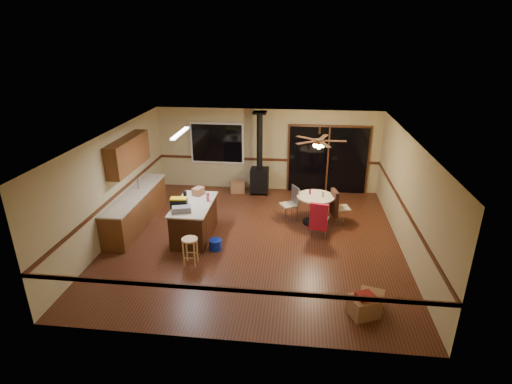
# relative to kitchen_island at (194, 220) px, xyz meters

# --- Properties ---
(floor) EXTENTS (7.00, 7.00, 0.00)m
(floor) POSITION_rel_kitchen_island_xyz_m (1.50, 0.00, -0.45)
(floor) COLOR #4C2415
(floor) RESTS_ON ground
(ceiling) EXTENTS (7.00, 7.00, 0.00)m
(ceiling) POSITION_rel_kitchen_island_xyz_m (1.50, 0.00, 2.15)
(ceiling) COLOR silver
(ceiling) RESTS_ON ground
(wall_back) EXTENTS (7.00, 0.00, 7.00)m
(wall_back) POSITION_rel_kitchen_island_xyz_m (1.50, 3.50, 0.85)
(wall_back) COLOR tan
(wall_back) RESTS_ON ground
(wall_front) EXTENTS (7.00, 0.00, 7.00)m
(wall_front) POSITION_rel_kitchen_island_xyz_m (1.50, -3.50, 0.85)
(wall_front) COLOR tan
(wall_front) RESTS_ON ground
(wall_left) EXTENTS (0.00, 7.00, 7.00)m
(wall_left) POSITION_rel_kitchen_island_xyz_m (-2.00, 0.00, 0.85)
(wall_left) COLOR tan
(wall_left) RESTS_ON ground
(wall_right) EXTENTS (0.00, 7.00, 7.00)m
(wall_right) POSITION_rel_kitchen_island_xyz_m (5.00, 0.00, 0.85)
(wall_right) COLOR tan
(wall_right) RESTS_ON ground
(chair_rail) EXTENTS (7.00, 7.00, 0.08)m
(chair_rail) POSITION_rel_kitchen_island_xyz_m (1.50, 0.00, 0.55)
(chair_rail) COLOR #442111
(chair_rail) RESTS_ON ground
(window) EXTENTS (1.72, 0.10, 1.32)m
(window) POSITION_rel_kitchen_island_xyz_m (-0.10, 3.45, 1.05)
(window) COLOR black
(window) RESTS_ON ground
(sliding_door) EXTENTS (2.52, 0.10, 2.10)m
(sliding_door) POSITION_rel_kitchen_island_xyz_m (3.40, 3.45, 0.60)
(sliding_door) COLOR black
(sliding_door) RESTS_ON ground
(lower_cabinets) EXTENTS (0.60, 3.00, 0.86)m
(lower_cabinets) POSITION_rel_kitchen_island_xyz_m (-1.70, 0.50, -0.02)
(lower_cabinets) COLOR brown
(lower_cabinets) RESTS_ON ground
(countertop) EXTENTS (0.64, 3.04, 0.04)m
(countertop) POSITION_rel_kitchen_island_xyz_m (-1.70, 0.50, 0.43)
(countertop) COLOR #C3B397
(countertop) RESTS_ON lower_cabinets
(upper_cabinets) EXTENTS (0.35, 2.00, 0.80)m
(upper_cabinets) POSITION_rel_kitchen_island_xyz_m (-1.83, 0.70, 1.45)
(upper_cabinets) COLOR brown
(upper_cabinets) RESTS_ON ground
(kitchen_island) EXTENTS (0.88, 1.68, 0.90)m
(kitchen_island) POSITION_rel_kitchen_island_xyz_m (0.00, 0.00, 0.00)
(kitchen_island) COLOR #381C0E
(kitchen_island) RESTS_ON ground
(wood_stove) EXTENTS (0.55, 0.50, 2.52)m
(wood_stove) POSITION_rel_kitchen_island_xyz_m (1.30, 3.05, 0.28)
(wood_stove) COLOR black
(wood_stove) RESTS_ON ground
(ceiling_fan) EXTENTS (0.24, 0.24, 0.55)m
(ceiling_fan) POSITION_rel_kitchen_island_xyz_m (2.98, 1.12, 1.76)
(ceiling_fan) COLOR brown
(ceiling_fan) RESTS_ON ceiling
(fluorescent_strip) EXTENTS (0.10, 1.20, 0.04)m
(fluorescent_strip) POSITION_rel_kitchen_island_xyz_m (-0.30, 0.30, 2.11)
(fluorescent_strip) COLOR white
(fluorescent_strip) RESTS_ON ceiling
(toolbox_grey) EXTENTS (0.48, 0.35, 0.13)m
(toolbox_grey) POSITION_rel_kitchen_island_xyz_m (-0.14, -0.51, 0.51)
(toolbox_grey) COLOR slate
(toolbox_grey) RESTS_ON kitchen_island
(toolbox_black) EXTENTS (0.42, 0.26, 0.22)m
(toolbox_black) POSITION_rel_kitchen_island_xyz_m (-0.27, -0.27, 0.56)
(toolbox_black) COLOR black
(toolbox_black) RESTS_ON kitchen_island
(toolbox_yellow_lid) EXTENTS (0.41, 0.25, 0.03)m
(toolbox_yellow_lid) POSITION_rel_kitchen_island_xyz_m (-0.27, -0.27, 0.68)
(toolbox_yellow_lid) COLOR gold
(toolbox_yellow_lid) RESTS_ON toolbox_black
(box_on_island) EXTENTS (0.31, 0.35, 0.19)m
(box_on_island) POSITION_rel_kitchen_island_xyz_m (-0.02, 0.57, 0.54)
(box_on_island) COLOR #8D603E
(box_on_island) RESTS_ON kitchen_island
(bottle_dark) EXTENTS (0.11, 0.11, 0.31)m
(bottle_dark) POSITION_rel_kitchen_island_xyz_m (-0.20, 0.03, 0.60)
(bottle_dark) COLOR black
(bottle_dark) RESTS_ON kitchen_island
(bottle_pink) EXTENTS (0.07, 0.07, 0.22)m
(bottle_pink) POSITION_rel_kitchen_island_xyz_m (0.32, 0.18, 0.56)
(bottle_pink) COLOR #D84C8C
(bottle_pink) RESTS_ON kitchen_island
(bottle_white) EXTENTS (0.07, 0.07, 0.16)m
(bottle_white) POSITION_rel_kitchen_island_xyz_m (-0.03, 0.70, 0.53)
(bottle_white) COLOR white
(bottle_white) RESTS_ON kitchen_island
(bar_stool) EXTENTS (0.42, 0.42, 0.63)m
(bar_stool) POSITION_rel_kitchen_island_xyz_m (0.23, -1.27, -0.14)
(bar_stool) COLOR #D9B272
(bar_stool) RESTS_ON floor
(blue_bucket) EXTENTS (0.38, 0.38, 0.25)m
(blue_bucket) POSITION_rel_kitchen_island_xyz_m (0.64, -0.57, -0.33)
(blue_bucket) COLOR #0D27BD
(blue_bucket) RESTS_ON floor
(dining_table) EXTENTS (0.99, 0.99, 0.78)m
(dining_table) POSITION_rel_kitchen_island_xyz_m (2.98, 1.12, 0.08)
(dining_table) COLOR black
(dining_table) RESTS_ON ground
(glass_red) EXTENTS (0.07, 0.07, 0.14)m
(glass_red) POSITION_rel_kitchen_island_xyz_m (2.83, 1.22, 0.40)
(glass_red) COLOR #590C14
(glass_red) RESTS_ON dining_table
(glass_cream) EXTENTS (0.08, 0.08, 0.15)m
(glass_cream) POSITION_rel_kitchen_island_xyz_m (3.16, 1.07, 0.40)
(glass_cream) COLOR beige
(glass_cream) RESTS_ON dining_table
(chair_left) EXTENTS (0.55, 0.54, 0.51)m
(chair_left) POSITION_rel_kitchen_island_xyz_m (2.38, 1.27, 0.14)
(chair_left) COLOR tan
(chair_left) RESTS_ON ground
(chair_near) EXTENTS (0.51, 0.54, 0.70)m
(chair_near) POSITION_rel_kitchen_island_xyz_m (3.05, 0.24, 0.14)
(chair_near) COLOR tan
(chair_near) RESTS_ON ground
(chair_right) EXTENTS (0.54, 0.51, 0.70)m
(chair_right) POSITION_rel_kitchen_island_xyz_m (3.51, 1.13, 0.14)
(chair_right) COLOR tan
(chair_right) RESTS_ON ground
(box_under_window) EXTENTS (0.52, 0.45, 0.36)m
(box_under_window) POSITION_rel_kitchen_island_xyz_m (0.58, 3.10, -0.27)
(box_under_window) COLOR #8D603E
(box_under_window) RESTS_ON floor
(box_corner_a) EXTENTS (0.62, 0.58, 0.37)m
(box_corner_a) POSITION_rel_kitchen_island_xyz_m (3.78, -2.59, -0.27)
(box_corner_a) COLOR #8D603E
(box_corner_a) RESTS_ON floor
(box_corner_b) EXTENTS (0.50, 0.46, 0.34)m
(box_corner_b) POSITION_rel_kitchen_island_xyz_m (3.95, -2.38, -0.28)
(box_corner_b) COLOR #8D603E
(box_corner_b) RESTS_ON floor
(box_small_red) EXTENTS (0.37, 0.35, 0.08)m
(box_small_red) POSITION_rel_kitchen_island_xyz_m (3.78, -2.59, -0.04)
(box_small_red) COLOR maroon
(box_small_red) RESTS_ON box_corner_a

